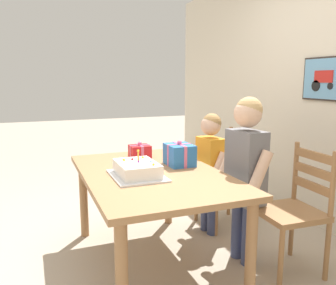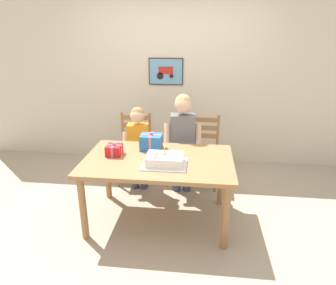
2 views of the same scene
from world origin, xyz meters
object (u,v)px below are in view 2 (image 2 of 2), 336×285
at_px(gift_box_red_large, 114,150).
at_px(child_older, 183,135).
at_px(chair_left, 135,148).
at_px(chair_right, 202,151).
at_px(dining_table, 158,167).
at_px(gift_box_beside_cake, 151,142).
at_px(child_younger, 138,141).
at_px(birthday_cake, 165,160).

height_order(gift_box_red_large, child_older, child_older).
relative_size(chair_left, chair_right, 1.00).
bearing_deg(chair_right, gift_box_red_large, -137.32).
bearing_deg(dining_table, gift_box_beside_cake, 113.12).
bearing_deg(child_younger, dining_table, -62.40).
bearing_deg(gift_box_beside_cake, chair_left, 117.68).
relative_size(gift_box_red_large, gift_box_beside_cake, 0.72).
height_order(chair_left, child_older, child_older).
height_order(child_older, child_younger, child_older).
relative_size(gift_box_red_large, child_younger, 0.16).
xyz_separation_m(birthday_cake, child_older, (0.12, 0.80, -0.00)).
distance_m(gift_box_red_large, chair_right, 1.31).
distance_m(birthday_cake, chair_left, 1.22).
xyz_separation_m(gift_box_red_large, child_older, (0.68, 0.61, -0.01)).
bearing_deg(gift_box_red_large, birthday_cake, -18.87).
xyz_separation_m(dining_table, gift_box_beside_cake, (-0.12, 0.27, 0.17)).
bearing_deg(gift_box_red_large, chair_right, 42.68).
height_order(birthday_cake, chair_left, chair_left).
distance_m(dining_table, chair_left, 1.04).
bearing_deg(child_older, birthday_cake, -98.71).
height_order(birthday_cake, gift_box_beside_cake, gift_box_beside_cake).
distance_m(birthday_cake, child_younger, 0.92).
relative_size(child_older, child_younger, 1.16).
height_order(gift_box_red_large, gift_box_beside_cake, gift_box_beside_cake).
relative_size(gift_box_red_large, chair_left, 0.19).
relative_size(chair_left, child_older, 0.73).
bearing_deg(birthday_cake, gift_box_red_large, 161.13).
xyz_separation_m(birthday_cake, chair_left, (-0.54, 1.05, -0.30)).
bearing_deg(gift_box_beside_cake, child_older, 50.89).
distance_m(birthday_cake, child_older, 0.81).
height_order(chair_left, chair_right, same).
bearing_deg(chair_right, child_younger, -162.59).
bearing_deg(child_younger, gift_box_beside_cake, -59.54).
bearing_deg(child_older, gift_box_red_large, -138.33).
relative_size(dining_table, child_younger, 1.40).
relative_size(dining_table, child_older, 1.21).
bearing_deg(birthday_cake, chair_right, 70.51).
distance_m(birthday_cake, gift_box_beside_cake, 0.45).
xyz_separation_m(dining_table, child_older, (0.21, 0.67, 0.13)).
height_order(dining_table, gift_box_red_large, gift_box_red_large).
xyz_separation_m(birthday_cake, child_younger, (-0.43, 0.80, -0.11)).
distance_m(gift_box_red_large, gift_box_beside_cake, 0.42).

